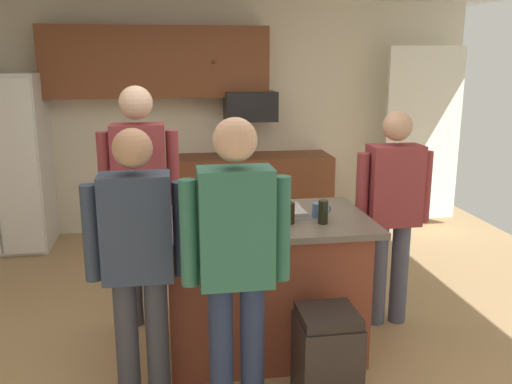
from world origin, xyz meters
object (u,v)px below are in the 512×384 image
at_px(microwave_over_range, 250,106).
at_px(person_guest_by_door, 138,254).
at_px(person_guest_left, 236,256).
at_px(person_guest_right, 140,190).
at_px(glass_stout_tall, 323,212).
at_px(trash_bin, 327,361).
at_px(tumbler_amber, 210,204).
at_px(serving_tray, 270,212).
at_px(person_elder_center, 393,205).
at_px(mug_blue_stoneware, 319,210).
at_px(glass_short_whisky, 289,213).
at_px(glass_dark_ale, 218,215).
at_px(refrigerator, 4,163).
at_px(mug_ceramic_white, 196,222).
at_px(kitchen_island, 263,284).
at_px(glass_pilsner, 179,202).

relative_size(microwave_over_range, person_guest_by_door, 0.35).
relative_size(microwave_over_range, person_guest_left, 0.33).
distance_m(person_guest_right, glass_stout_tall, 1.36).
bearing_deg(trash_bin, tumbler_amber, 123.93).
bearing_deg(person_guest_left, trash_bin, -65.75).
distance_m(person_guest_right, serving_tray, 0.99).
relative_size(person_elder_center, glass_stout_tall, 10.62).
xyz_separation_m(person_elder_center, serving_tray, (-0.94, -0.18, 0.04)).
distance_m(mug_blue_stoneware, trash_bin, 0.99).
distance_m(person_guest_left, glass_short_whisky, 0.75).
bearing_deg(glass_dark_ale, glass_stout_tall, -5.99).
height_order(person_guest_by_door, glass_short_whisky, person_guest_by_door).
xyz_separation_m(refrigerator, mug_blue_stoneware, (2.65, -2.58, 0.08)).
height_order(person_guest_right, person_elder_center, person_guest_right).
distance_m(refrigerator, mug_blue_stoneware, 3.70).
relative_size(tumbler_amber, serving_tray, 0.35).
xyz_separation_m(refrigerator, microwave_over_range, (2.60, 0.12, 0.54)).
bearing_deg(glass_dark_ale, mug_blue_stoneware, 6.21).
bearing_deg(serving_tray, microwave_over_range, 84.40).
xyz_separation_m(glass_stout_tall, mug_blue_stoneware, (0.01, 0.14, -0.03)).
bearing_deg(person_guest_by_door, mug_ceramic_white, 9.46).
bearing_deg(refrigerator, kitchen_island, -47.96).
bearing_deg(serving_tray, tumbler_amber, 171.20).
distance_m(mug_blue_stoneware, serving_tray, 0.33).
relative_size(mug_ceramic_white, tumbler_amber, 0.85).
distance_m(refrigerator, person_elder_center, 4.01).
bearing_deg(glass_stout_tall, refrigerator, 134.15).
relative_size(person_guest_right, tumbler_amber, 11.57).
height_order(mug_ceramic_white, trash_bin, mug_ceramic_white).
xyz_separation_m(kitchen_island, glass_dark_ale, (-0.31, -0.11, 0.53)).
distance_m(person_guest_left, tumbler_amber, 0.90).
bearing_deg(person_elder_center, refrigerator, -48.46).
xyz_separation_m(refrigerator, tumbler_amber, (1.95, -2.41, 0.11)).
relative_size(glass_short_whisky, glass_pilsner, 0.96).
relative_size(person_guest_right, person_guest_left, 1.05).
bearing_deg(glass_pilsner, glass_short_whisky, -28.36).
bearing_deg(refrigerator, microwave_over_range, 2.60).
distance_m(refrigerator, glass_short_whisky, 3.62).
height_order(person_elder_center, glass_dark_ale, person_elder_center).
distance_m(person_guest_by_door, glass_stout_tall, 1.20).
bearing_deg(mug_blue_stoneware, person_guest_left, -131.26).
bearing_deg(mug_ceramic_white, mug_blue_stoneware, 11.74).
distance_m(mug_ceramic_white, serving_tray, 0.58).
bearing_deg(mug_ceramic_white, glass_short_whisky, 6.01).
xyz_separation_m(microwave_over_range, person_guest_by_door, (-1.10, -3.19, -0.52)).
bearing_deg(kitchen_island, glass_pilsner, 158.02).
distance_m(person_guest_right, glass_short_whisky, 1.16).
bearing_deg(glass_short_whisky, person_guest_right, 145.29).
bearing_deg(refrigerator, person_guest_right, -53.98).
distance_m(microwave_over_range, glass_pilsner, 2.62).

